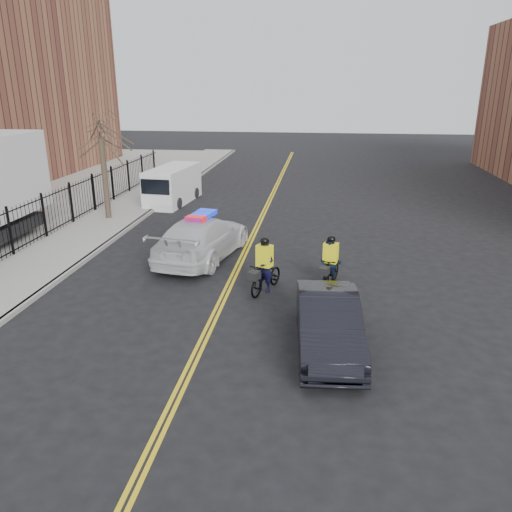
{
  "coord_description": "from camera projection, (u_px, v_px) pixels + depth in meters",
  "views": [
    {
      "loc": [
        2.96,
        -13.31,
        6.54
      ],
      "look_at": [
        1.0,
        1.73,
        1.3
      ],
      "focal_mm": 35.0,
      "sensor_mm": 36.0,
      "label": 1
    }
  ],
  "objects": [
    {
      "name": "sidewalk",
      "position": [
        94.0,
        230.0,
        23.37
      ],
      "size": [
        3.0,
        60.0,
        0.15
      ],
      "primitive_type": "cube",
      "color": "gray",
      "rests_on": "ground"
    },
    {
      "name": "cyclist_near",
      "position": [
        264.0,
        273.0,
        16.44
      ],
      "size": [
        1.35,
        2.02,
        1.88
      ],
      "rotation": [
        0.0,
        0.0,
        -0.39
      ],
      "color": "black",
      "rests_on": "ground"
    },
    {
      "name": "center_line_left",
      "position": [
        250.0,
        237.0,
        22.48
      ],
      "size": [
        0.1,
        60.0,
        0.01
      ],
      "primitive_type": "cube",
      "color": "yellow",
      "rests_on": "ground"
    },
    {
      "name": "cyclist_far",
      "position": [
        330.0,
        266.0,
        16.9
      ],
      "size": [
        1.02,
        1.82,
        1.78
      ],
      "rotation": [
        0.0,
        0.0,
        -0.32
      ],
      "color": "black",
      "rests_on": "ground"
    },
    {
      "name": "iron_fence",
      "position": [
        61.0,
        210.0,
        23.25
      ],
      "size": [
        0.12,
        28.0,
        2.0
      ],
      "primitive_type": null,
      "color": "black",
      "rests_on": "ground"
    },
    {
      "name": "dark_sedan",
      "position": [
        328.0,
        323.0,
        12.81
      ],
      "size": [
        1.88,
        4.54,
        1.46
      ],
      "primitive_type": "imported",
      "rotation": [
        0.0,
        0.0,
        0.08
      ],
      "color": "black",
      "rests_on": "ground"
    },
    {
      "name": "center_line_right",
      "position": [
        254.0,
        237.0,
        22.46
      ],
      "size": [
        0.1,
        60.0,
        0.01
      ],
      "primitive_type": "cube",
      "color": "yellow",
      "rests_on": "ground"
    },
    {
      "name": "police_cruiser",
      "position": [
        202.0,
        238.0,
        19.57
      ],
      "size": [
        3.26,
        6.02,
        1.82
      ],
      "rotation": [
        0.0,
        0.0,
        2.97
      ],
      "color": "silver",
      "rests_on": "ground"
    },
    {
      "name": "curb",
      "position": [
        124.0,
        231.0,
        23.18
      ],
      "size": [
        0.2,
        60.0,
        0.15
      ],
      "primitive_type": "cube",
      "color": "gray",
      "rests_on": "ground"
    },
    {
      "name": "ground",
      "position": [
        216.0,
        314.0,
        14.97
      ],
      "size": [
        120.0,
        120.0,
        0.0
      ],
      "primitive_type": "plane",
      "color": "black",
      "rests_on": "ground"
    },
    {
      "name": "cargo_van",
      "position": [
        172.0,
        186.0,
        28.67
      ],
      "size": [
        2.24,
        5.04,
        2.05
      ],
      "rotation": [
        0.0,
        0.0,
        -0.1
      ],
      "color": "white",
      "rests_on": "ground"
    },
    {
      "name": "street_tree",
      "position": [
        102.0,
        150.0,
        24.12
      ],
      "size": [
        3.2,
        3.2,
        4.8
      ],
      "color": "#3B2E23",
      "rests_on": "sidewalk"
    }
  ]
}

